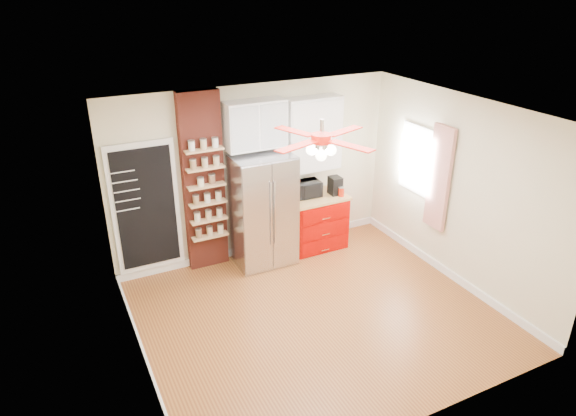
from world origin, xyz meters
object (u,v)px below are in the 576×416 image
coffee_maker (335,186)px  fridge (262,210)px  ceiling_fan (322,139)px  toaster_oven (306,189)px  pantry_jar_oats (201,182)px  red_cabinet (316,221)px  canister_left (341,192)px

coffee_maker → fridge: bearing=-178.3°
ceiling_fan → coffee_maker: ceiling_fan is taller
fridge → toaster_oven: size_ratio=3.85×
ceiling_fan → pantry_jar_oats: 2.24m
red_cabinet → toaster_oven: bearing=158.0°
canister_left → pantry_jar_oats: pantry_jar_oats is taller
fridge → red_cabinet: bearing=3.0°
ceiling_fan → toaster_oven: size_ratio=3.08×
pantry_jar_oats → coffee_maker: bearing=-4.1°
red_cabinet → canister_left: size_ratio=6.51×
toaster_oven → canister_left: toaster_oven is taller
coffee_maker → canister_left: coffee_maker is taller
toaster_oven → pantry_jar_oats: (-1.69, 0.03, 0.40)m
fridge → coffee_maker: bearing=-0.3°
coffee_maker → canister_left: bearing=-68.0°
toaster_oven → coffee_maker: (0.46, -0.12, 0.02)m
red_cabinet → canister_left: 0.65m
fridge → canister_left: (1.32, -0.13, 0.10)m
coffee_maker → pantry_jar_oats: (-2.15, 0.15, 0.38)m
red_cabinet → canister_left: bearing=-27.2°
fridge → pantry_jar_oats: (-0.88, 0.14, 0.56)m
red_cabinet → ceiling_fan: 2.75m
canister_left → toaster_oven: bearing=154.4°
ceiling_fan → toaster_oven: (0.76, 1.75, -1.40)m
pantry_jar_oats → canister_left: bearing=-7.1°
canister_left → ceiling_fan: bearing=-130.1°
coffee_maker → canister_left: 0.15m
red_cabinet → coffee_maker: coffee_maker is taller
ceiling_fan → toaster_oven: 2.36m
ceiling_fan → pantry_jar_oats: (-0.93, 1.77, -0.99)m
fridge → canister_left: bearing=-5.5°
pantry_jar_oats → fridge: bearing=-9.3°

